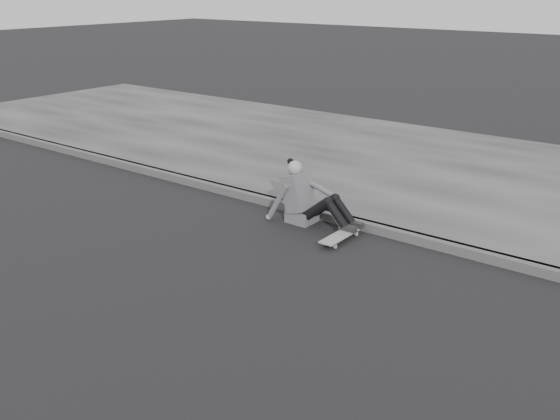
% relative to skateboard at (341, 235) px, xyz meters
% --- Properties ---
extents(ground, '(80.00, 80.00, 0.00)m').
position_rel_skateboard_xyz_m(ground, '(-0.27, -2.06, -0.07)').
color(ground, black).
rests_on(ground, ground).
extents(curb, '(24.00, 0.16, 0.12)m').
position_rel_skateboard_xyz_m(curb, '(-0.27, 0.52, -0.01)').
color(curb, '#474747').
rests_on(curb, ground).
extents(sidewalk, '(24.00, 6.00, 0.12)m').
position_rel_skateboard_xyz_m(sidewalk, '(-0.27, 3.54, -0.01)').
color(sidewalk, '#3E3E3E').
rests_on(sidewalk, ground).
extents(skateboard, '(0.20, 0.78, 0.09)m').
position_rel_skateboard_xyz_m(skateboard, '(0.00, 0.00, 0.00)').
color(skateboard, gray).
rests_on(skateboard, ground).
extents(seated_woman, '(1.38, 0.46, 0.88)m').
position_rel_skateboard_xyz_m(seated_woman, '(-0.73, 0.25, 0.29)').
color(seated_woman, '#525255').
rests_on(seated_woman, ground).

